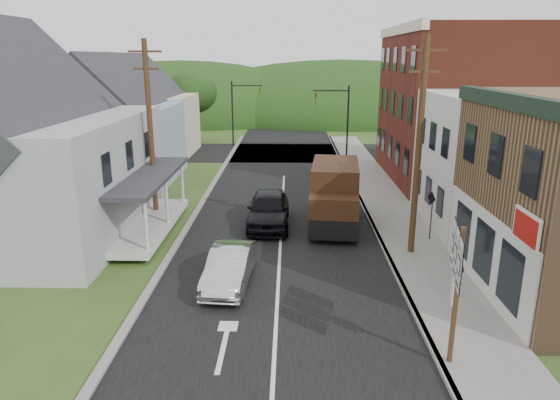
# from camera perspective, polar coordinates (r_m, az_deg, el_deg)

# --- Properties ---
(ground) EXTENTS (120.00, 120.00, 0.00)m
(ground) POSITION_cam_1_polar(r_m,az_deg,el_deg) (18.41, -0.24, -10.24)
(ground) COLOR #2D4719
(ground) RESTS_ON ground
(road) EXTENTS (9.00, 90.00, 0.02)m
(road) POSITION_cam_1_polar(r_m,az_deg,el_deg) (27.73, 0.26, -1.05)
(road) COLOR black
(road) RESTS_ON ground
(cross_road) EXTENTS (60.00, 9.00, 0.02)m
(cross_road) POSITION_cam_1_polar(r_m,az_deg,el_deg) (44.26, 0.61, 5.44)
(cross_road) COLOR black
(cross_road) RESTS_ON ground
(sidewalk_right) EXTENTS (2.80, 55.00, 0.15)m
(sidewalk_right) POSITION_cam_1_polar(r_m,az_deg,el_deg) (26.37, 13.13, -2.22)
(sidewalk_right) COLOR slate
(sidewalk_right) RESTS_ON ground
(curb_right) EXTENTS (0.20, 55.00, 0.15)m
(curb_right) POSITION_cam_1_polar(r_m,az_deg,el_deg) (26.12, 10.23, -2.23)
(curb_right) COLOR slate
(curb_right) RESTS_ON ground
(curb_left) EXTENTS (0.30, 55.00, 0.12)m
(curb_left) POSITION_cam_1_polar(r_m,az_deg,el_deg) (26.29, -10.00, -2.13)
(curb_left) COLOR slate
(curb_left) RESTS_ON ground
(storefront_white) EXTENTS (8.00, 7.00, 6.50)m
(storefront_white) POSITION_cam_1_polar(r_m,az_deg,el_deg) (26.80, 25.17, 3.98)
(storefront_white) COLOR silver
(storefront_white) RESTS_ON ground
(storefront_red) EXTENTS (8.00, 12.00, 10.00)m
(storefront_red) POSITION_cam_1_polar(r_m,az_deg,el_deg) (35.36, 19.40, 10.05)
(storefront_red) COLOR maroon
(storefront_red) RESTS_ON ground
(house_gray) EXTENTS (10.20, 12.24, 8.35)m
(house_gray) POSITION_cam_1_polar(r_m,az_deg,el_deg) (25.99, -27.52, 5.57)
(house_gray) COLOR #989B9D
(house_gray) RESTS_ON ground
(house_blue) EXTENTS (7.14, 8.16, 7.28)m
(house_blue) POSITION_cam_1_polar(r_m,az_deg,el_deg) (35.67, -17.69, 8.12)
(house_blue) COLOR #869BB7
(house_blue) RESTS_ON ground
(house_cream) EXTENTS (7.14, 8.16, 7.28)m
(house_cream) POSITION_cam_1_polar(r_m,az_deg,el_deg) (44.36, -14.64, 9.77)
(house_cream) COLOR beige
(house_cream) RESTS_ON ground
(utility_pole_right) EXTENTS (1.60, 0.26, 9.00)m
(utility_pole_right) POSITION_cam_1_polar(r_m,az_deg,el_deg) (20.95, 15.57, 5.86)
(utility_pole_right) COLOR #472D19
(utility_pole_right) RESTS_ON ground
(utility_pole_left) EXTENTS (1.60, 0.26, 9.00)m
(utility_pole_left) POSITION_cam_1_polar(r_m,az_deg,el_deg) (25.69, -14.59, 7.72)
(utility_pole_left) COLOR #472D19
(utility_pole_left) RESTS_ON ground
(traffic_signal_right) EXTENTS (2.87, 0.20, 6.00)m
(traffic_signal_right) POSITION_cam_1_polar(r_m,az_deg,el_deg) (40.42, 6.78, 9.70)
(traffic_signal_right) COLOR black
(traffic_signal_right) RESTS_ON ground
(traffic_signal_left) EXTENTS (2.87, 0.20, 6.00)m
(traffic_signal_left) POSITION_cam_1_polar(r_m,az_deg,el_deg) (47.44, -4.63, 10.69)
(traffic_signal_left) COLOR black
(traffic_signal_left) RESTS_ON ground
(tree_left_c) EXTENTS (5.80, 5.80, 8.41)m
(tree_left_c) POSITION_cam_1_polar(r_m,az_deg,el_deg) (41.40, -27.37, 11.24)
(tree_left_c) COLOR #382616
(tree_left_c) RESTS_ON ground
(tree_left_d) EXTENTS (4.80, 4.80, 6.94)m
(tree_left_d) POSITION_cam_1_polar(r_m,az_deg,el_deg) (49.51, -10.02, 12.03)
(tree_left_d) COLOR #382616
(tree_left_d) RESTS_ON ground
(forested_ridge) EXTENTS (90.00, 30.00, 16.00)m
(forested_ridge) POSITION_cam_1_polar(r_m,az_deg,el_deg) (71.96, 0.84, 9.55)
(forested_ridge) COLOR black
(forested_ridge) RESTS_ON ground
(silver_sedan) EXTENTS (1.75, 4.26, 1.37)m
(silver_sedan) POSITION_cam_1_polar(r_m,az_deg,el_deg) (18.62, -5.76, -7.67)
(silver_sedan) COLOR #B9B9BE
(silver_sedan) RESTS_ON ground
(dark_sedan) EXTENTS (2.04, 5.04, 1.71)m
(dark_sedan) POSITION_cam_1_polar(r_m,az_deg,el_deg) (24.79, -1.32, -1.07)
(dark_sedan) COLOR black
(dark_sedan) RESTS_ON ground
(delivery_van) EXTENTS (2.78, 5.76, 3.11)m
(delivery_van) POSITION_cam_1_polar(r_m,az_deg,el_deg) (24.69, 6.25, 0.50)
(delivery_van) COLOR black
(delivery_van) RESTS_ON ground
(route_sign_cluster) EXTENTS (0.54, 2.18, 3.88)m
(route_sign_cluster) POSITION_cam_1_polar(r_m,az_deg,el_deg) (13.87, 19.47, -8.24)
(route_sign_cluster) COLOR #472D19
(route_sign_cluster) RESTS_ON sidewalk_right
(warning_sign) EXTENTS (0.21, 0.60, 2.26)m
(warning_sign) POSITION_cam_1_polar(r_m,az_deg,el_deg) (23.38, 16.92, -0.96)
(warning_sign) COLOR black
(warning_sign) RESTS_ON sidewalk_right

